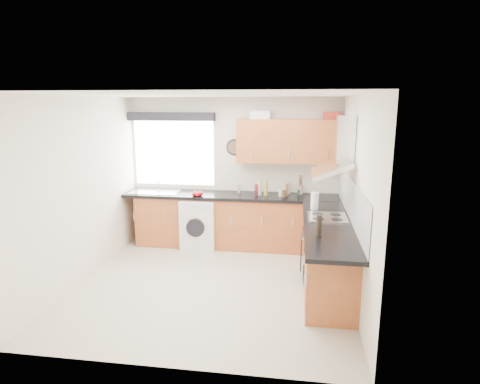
% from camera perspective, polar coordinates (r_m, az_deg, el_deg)
% --- Properties ---
extents(ground_plane, '(3.60, 3.60, 0.00)m').
position_cam_1_polar(ground_plane, '(5.60, -3.87, -12.88)').
color(ground_plane, beige).
extents(ceiling, '(3.60, 3.60, 0.02)m').
position_cam_1_polar(ceiling, '(5.06, -4.29, 13.62)').
color(ceiling, white).
rests_on(ceiling, wall_back).
extents(wall_back, '(3.60, 0.02, 2.50)m').
position_cam_1_polar(wall_back, '(6.93, -0.93, 2.96)').
color(wall_back, silver).
rests_on(wall_back, ground_plane).
extents(wall_front, '(3.60, 0.02, 2.50)m').
position_cam_1_polar(wall_front, '(3.52, -10.28, -6.75)').
color(wall_front, silver).
rests_on(wall_front, ground_plane).
extents(wall_left, '(0.02, 3.60, 2.50)m').
position_cam_1_polar(wall_left, '(5.84, -21.62, 0.27)').
color(wall_left, silver).
rests_on(wall_left, ground_plane).
extents(wall_right, '(0.02, 3.60, 2.50)m').
position_cam_1_polar(wall_right, '(5.13, 16.01, -0.93)').
color(wall_right, silver).
rests_on(wall_right, ground_plane).
extents(window, '(1.40, 0.02, 1.10)m').
position_cam_1_polar(window, '(7.11, -9.37, 5.49)').
color(window, white).
rests_on(window, wall_back).
extents(window_blind, '(1.50, 0.18, 0.14)m').
position_cam_1_polar(window_blind, '(6.98, -9.78, 10.54)').
color(window_blind, black).
rests_on(window_blind, wall_back).
extents(splashback, '(0.01, 3.00, 0.54)m').
position_cam_1_polar(splashback, '(5.43, 15.45, -0.92)').
color(splashback, white).
rests_on(splashback, wall_right).
extents(base_cab_back, '(3.00, 0.58, 0.86)m').
position_cam_1_polar(base_cab_back, '(6.85, -2.12, -4.20)').
color(base_cab_back, '#974B24').
rests_on(base_cab_back, ground_plane).
extents(base_cab_corner, '(0.60, 0.60, 0.86)m').
position_cam_1_polar(base_cab_corner, '(6.75, 11.40, -4.70)').
color(base_cab_corner, '#974B24').
rests_on(base_cab_corner, ground_plane).
extents(base_cab_right, '(0.58, 2.10, 0.86)m').
position_cam_1_polar(base_cab_right, '(5.48, 12.24, -8.85)').
color(base_cab_right, '#974B24').
rests_on(base_cab_right, ground_plane).
extents(worktop_back, '(3.60, 0.62, 0.05)m').
position_cam_1_polar(worktop_back, '(6.71, -1.33, -0.54)').
color(worktop_back, black).
rests_on(worktop_back, base_cab_back).
extents(worktop_right, '(0.62, 2.42, 0.05)m').
position_cam_1_polar(worktop_right, '(5.19, 12.48, -4.76)').
color(worktop_right, black).
rests_on(worktop_right, base_cab_right).
extents(sink, '(0.84, 0.46, 0.10)m').
position_cam_1_polar(sink, '(7.03, -12.08, 0.34)').
color(sink, silver).
rests_on(sink, worktop_back).
extents(oven, '(0.56, 0.58, 0.85)m').
position_cam_1_polar(oven, '(5.62, 12.04, -8.34)').
color(oven, black).
rests_on(oven, ground_plane).
extents(hob_plate, '(0.52, 0.52, 0.01)m').
position_cam_1_polar(hob_plate, '(5.47, 12.27, -3.51)').
color(hob_plate, silver).
rests_on(hob_plate, worktop_right).
extents(extractor_hood, '(0.52, 0.78, 0.66)m').
position_cam_1_polar(extractor_hood, '(5.31, 13.78, 5.35)').
color(extractor_hood, silver).
rests_on(extractor_hood, wall_right).
extents(upper_cabinets, '(1.70, 0.35, 0.70)m').
position_cam_1_polar(upper_cabinets, '(6.60, 7.05, 7.21)').
color(upper_cabinets, '#974B24').
rests_on(upper_cabinets, wall_back).
extents(washing_machine, '(0.60, 0.58, 0.84)m').
position_cam_1_polar(washing_machine, '(6.84, -5.78, -4.39)').
color(washing_machine, white).
rests_on(washing_machine, ground_plane).
extents(wall_clock, '(0.28, 0.04, 0.28)m').
position_cam_1_polar(wall_clock, '(6.85, -0.84, 6.37)').
color(wall_clock, black).
rests_on(wall_clock, wall_back).
extents(casserole, '(0.33, 0.24, 0.13)m').
position_cam_1_polar(casserole, '(6.63, 2.93, 10.93)').
color(casserole, white).
rests_on(casserole, upper_cabinets).
extents(storage_box, '(0.26, 0.21, 0.12)m').
position_cam_1_polar(storage_box, '(6.59, 12.89, 10.54)').
color(storage_box, red).
rests_on(storage_box, upper_cabinets).
extents(utensil_pot, '(0.12, 0.12, 0.13)m').
position_cam_1_polar(utensil_pot, '(6.79, 8.56, 0.29)').
color(utensil_pot, gray).
rests_on(utensil_pot, worktop_back).
extents(kitchen_roll, '(0.12, 0.12, 0.25)m').
position_cam_1_polar(kitchen_roll, '(5.82, 10.58, -1.27)').
color(kitchen_roll, white).
rests_on(kitchen_roll, worktop_right).
extents(tomato_cluster, '(0.18, 0.18, 0.08)m').
position_cam_1_polar(tomato_cluster, '(6.61, -6.08, -0.25)').
color(tomato_cluster, '#A10A0E').
rests_on(tomato_cluster, worktop_back).
extents(jar_0, '(0.04, 0.04, 0.14)m').
position_cam_1_polar(jar_0, '(6.78, -0.12, 0.46)').
color(jar_0, '#9C9485').
rests_on(jar_0, worktop_back).
extents(jar_1, '(0.05, 0.05, 0.20)m').
position_cam_1_polar(jar_1, '(6.61, 6.68, 0.31)').
color(jar_1, brown).
rests_on(jar_1, worktop_back).
extents(jar_2, '(0.05, 0.05, 0.12)m').
position_cam_1_polar(jar_2, '(6.86, -0.14, 0.48)').
color(jar_2, maroon).
rests_on(jar_2, worktop_back).
extents(jar_3, '(0.06, 0.06, 0.12)m').
position_cam_1_polar(jar_3, '(6.52, 6.24, -0.23)').
color(jar_3, '#3C3021').
rests_on(jar_3, worktop_back).
extents(jar_4, '(0.04, 0.04, 0.10)m').
position_cam_1_polar(jar_4, '(6.65, 8.34, -0.12)').
color(jar_4, '#153914').
rests_on(jar_4, worktop_back).
extents(jar_5, '(0.04, 0.04, 0.10)m').
position_cam_1_polar(jar_5, '(6.51, 2.21, -0.26)').
color(jar_5, '#3C151B').
rests_on(jar_5, worktop_back).
extents(jar_6, '(0.07, 0.07, 0.10)m').
position_cam_1_polar(jar_6, '(6.59, 5.84, -0.16)').
color(jar_6, '#BFB3A3').
rests_on(jar_6, worktop_back).
extents(jar_7, '(0.07, 0.07, 0.19)m').
position_cam_1_polar(jar_7, '(6.64, 2.42, 0.36)').
color(jar_7, maroon).
rests_on(jar_7, worktop_back).
extents(jar_8, '(0.06, 0.06, 0.26)m').
position_cam_1_polar(jar_8, '(6.60, 3.70, 0.59)').
color(jar_8, olive).
rests_on(jar_8, worktop_back).
extents(jar_9, '(0.07, 0.07, 0.23)m').
position_cam_1_polar(jar_9, '(6.63, 2.79, 0.54)').
color(jar_9, '#A29B8A').
rests_on(jar_9, worktop_back).
extents(jar_10, '(0.05, 0.05, 0.20)m').
position_cam_1_polar(jar_10, '(6.78, 7.02, 0.60)').
color(jar_10, gray).
rests_on(jar_10, worktop_back).
extents(bottle_0, '(0.06, 0.06, 0.25)m').
position_cam_1_polar(bottle_0, '(4.68, 11.20, -4.70)').
color(bottle_0, black).
rests_on(bottle_0, worktop_right).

